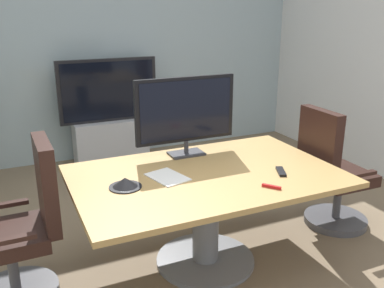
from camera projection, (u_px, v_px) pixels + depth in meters
name	position (u px, v px, depth m)	size (l,w,h in m)	color
ground_plane	(202.00, 260.00, 3.34)	(6.65, 6.65, 0.00)	#7A664C
wall_back_glass_partition	(106.00, 43.00, 5.33)	(5.35, 0.10, 2.92)	#9EB2B7
conference_table	(206.00, 196.00, 3.15)	(1.92, 1.24, 0.74)	#B2894C
office_chair_left	(24.00, 235.00, 2.81)	(0.60, 0.57, 1.09)	#4C4C51
office_chair_right	(332.00, 178.00, 3.73)	(0.60, 0.58, 1.09)	#4C4C51
tv_monitor	(186.00, 112.00, 3.38)	(0.84, 0.18, 0.64)	#333338
wall_display_unit	(110.00, 129.00, 5.30)	(1.20, 0.36, 1.31)	#B7BABC
conference_phone	(125.00, 183.00, 2.84)	(0.22, 0.22, 0.07)	black
remote_control	(281.00, 171.00, 3.10)	(0.05, 0.17, 0.02)	black
whiteboard_marker	(271.00, 187.00, 2.84)	(0.13, 0.02, 0.02)	red
paper_notepad	(167.00, 177.00, 3.01)	(0.21, 0.30, 0.01)	white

